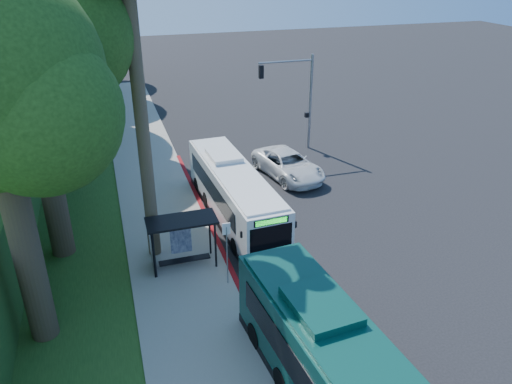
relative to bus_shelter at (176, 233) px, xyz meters
name	(u,v)px	position (x,y,z in m)	size (l,w,h in m)	color
ground	(298,217)	(7.26, 2.86, -1.81)	(140.00, 140.00, 0.00)	black
sidewalk	(169,236)	(-0.04, 2.86, -1.75)	(4.50, 70.00, 0.12)	gray
red_curb	(231,270)	(2.26, -1.14, -1.74)	(0.25, 30.00, 0.13)	maroon
grass_verge	(58,209)	(-5.74, 7.86, -1.78)	(8.00, 70.00, 0.06)	#234719
bus_shelter	(176,233)	(0.00, 0.00, 0.00)	(3.20, 1.51, 2.55)	black
stop_sign_pole	(227,245)	(1.86, -2.14, 0.28)	(0.35, 0.06, 3.17)	gray
traffic_signal_pole	(298,91)	(11.04, 12.86, 2.62)	(4.10, 0.30, 7.00)	gray
tree_0	(20,15)	(-5.14, 2.84, 9.40)	(8.40, 8.00, 15.70)	#382B1E
tree_2	(56,0)	(-4.64, 18.84, 8.67)	(8.82, 8.40, 15.12)	#382B1E
white_bus	(234,192)	(3.75, 3.81, -0.21)	(2.86, 11.09, 3.28)	silver
pickup	(288,165)	(8.67, 8.30, -0.98)	(2.75, 5.97, 1.66)	silver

